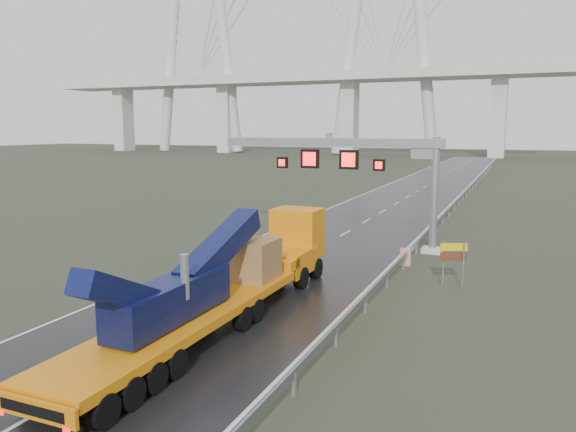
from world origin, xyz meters
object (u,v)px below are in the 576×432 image
at_px(heavy_haul_truck, 238,274).
at_px(striped_barrier, 405,257).
at_px(exit_sign_pair, 454,256).
at_px(sign_gantry, 360,161).

height_order(heavy_haul_truck, striped_barrier, heavy_haul_truck).
xyz_separation_m(heavy_haul_truck, exit_sign_pair, (7.93, 7.40, -0.10)).
distance_m(heavy_haul_truck, exit_sign_pair, 10.84).
distance_m(sign_gantry, heavy_haul_truck, 15.45).
bearing_deg(striped_barrier, exit_sign_pair, -55.12).
bearing_deg(heavy_haul_truck, striped_barrier, 66.08).
relative_size(sign_gantry, heavy_haul_truck, 0.81).
height_order(sign_gantry, exit_sign_pair, sign_gantry).
bearing_deg(heavy_haul_truck, exit_sign_pair, 43.41).
xyz_separation_m(sign_gantry, striped_barrier, (3.90, -3.99, -5.12)).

